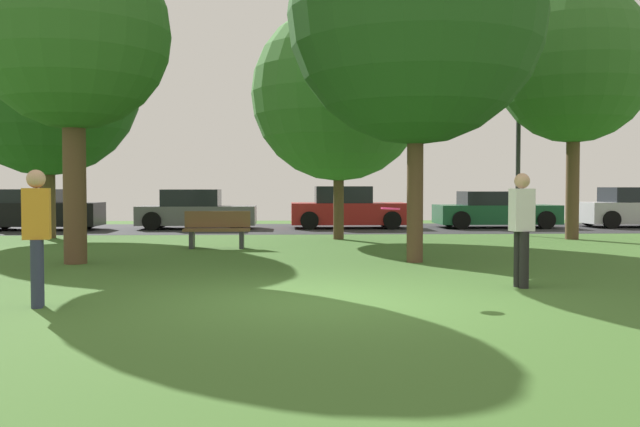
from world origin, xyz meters
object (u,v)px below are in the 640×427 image
person_catcher (522,224)px  street_lamp_post (518,162)px  parked_car_grey (196,211)px  parked_car_silver (637,209)px  oak_tree_left (416,16)px  birch_tree_lone (46,83)px  parked_car_green (495,211)px  maple_tree_near (574,65)px  parked_car_black (37,211)px  oak_tree_center (73,34)px  oak_tree_right (339,94)px  frisbee_disc (391,209)px  park_bench (217,229)px  person_thrower (37,231)px  parked_car_red (347,209)px

person_catcher → street_lamp_post: 11.82m
street_lamp_post → parked_car_grey: bearing=159.4°
parked_car_silver → street_lamp_post: (-5.92, -4.20, 1.58)m
parked_car_silver → oak_tree_left: bearing=-131.8°
birch_tree_lone → parked_car_green: birch_tree_lone is taller
birch_tree_lone → maple_tree_near: bearing=-4.6°
parked_car_black → parked_car_grey: 5.42m
birch_tree_lone → parked_car_grey: bearing=49.7°
oak_tree_center → street_lamp_post: size_ratio=1.41×
oak_tree_right → person_catcher: size_ratio=3.89×
person_catcher → frisbee_disc: 2.08m
frisbee_disc → oak_tree_left: bearing=74.8°
birch_tree_lone → street_lamp_post: size_ratio=1.60×
maple_tree_near → parked_car_green: bearing=95.0°
parked_car_grey → park_bench: parked_car_grey is taller
oak_tree_left → parked_car_grey: (-5.74, 11.44, -4.20)m
street_lamp_post → parked_car_black: bearing=167.6°
person_thrower → parked_car_black: 16.90m
street_lamp_post → park_bench: bearing=-154.6°
frisbee_disc → street_lamp_post: street_lamp_post is taller
oak_tree_left → frisbee_disc: 5.53m
oak_tree_right → maple_tree_near: bearing=-2.9°
birch_tree_lone → oak_tree_center: bearing=-68.0°
parked_car_silver → maple_tree_near: bearing=-129.7°
street_lamp_post → person_thrower: bearing=-129.2°
person_thrower → frisbee_disc: bearing=0.0°
parked_car_black → parked_car_grey: parked_car_black is taller
oak_tree_left → park_bench: bearing=141.3°
person_catcher → oak_tree_right: bearing=-90.4°
maple_tree_near → oak_tree_left: (-5.60, -5.84, -0.10)m
oak_tree_right → frisbee_disc: oak_tree_right is taller
person_thrower → street_lamp_post: 16.24m
oak_tree_left → park_bench: 6.96m
parked_car_black → parked_car_green: parked_car_black is taller
parked_car_green → birch_tree_lone: bearing=-162.6°
parked_car_grey → park_bench: 8.20m
frisbee_disc → parked_car_silver: (11.60, 15.78, -0.51)m
birch_tree_lone → parked_car_black: birch_tree_lone is taller
street_lamp_post → birch_tree_lone: bearing=-177.9°
frisbee_disc → parked_car_silver: parked_car_silver is taller
oak_tree_right → person_catcher: 10.46m
person_thrower → person_catcher: size_ratio=1.01×
frisbee_disc → parked_car_black: 18.09m
parked_car_grey → park_bench: (1.52, -8.06, -0.17)m
parked_car_green → oak_tree_right: bearing=-138.5°
maple_tree_near → birch_tree_lone: (-15.07, 1.20, -0.45)m
oak_tree_right → parked_car_green: 8.92m
maple_tree_near → street_lamp_post: size_ratio=1.59×
parked_car_red → park_bench: bearing=-115.3°
parked_car_black → street_lamp_post: bearing=-12.4°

